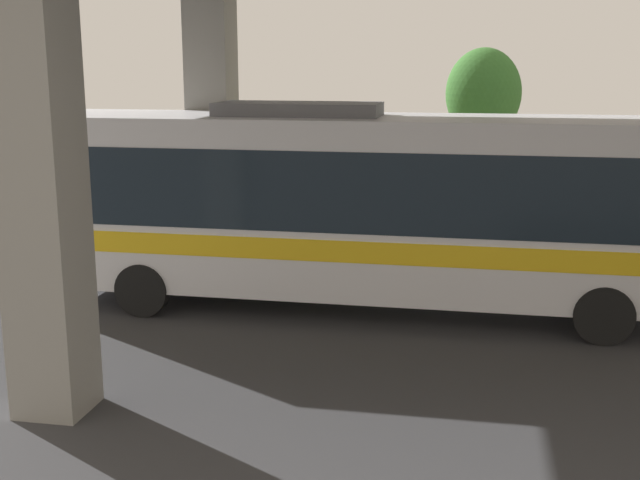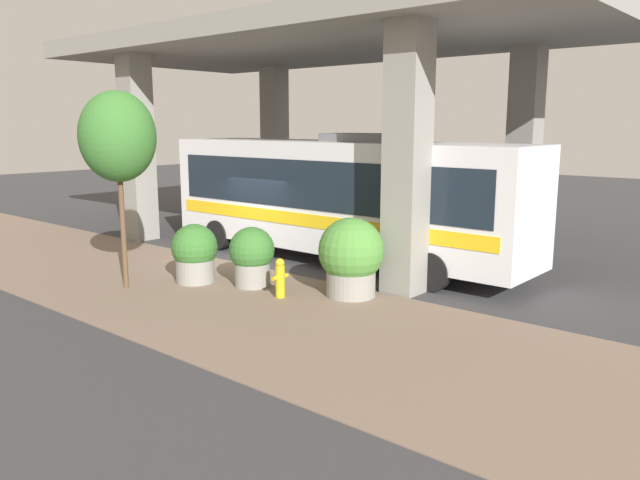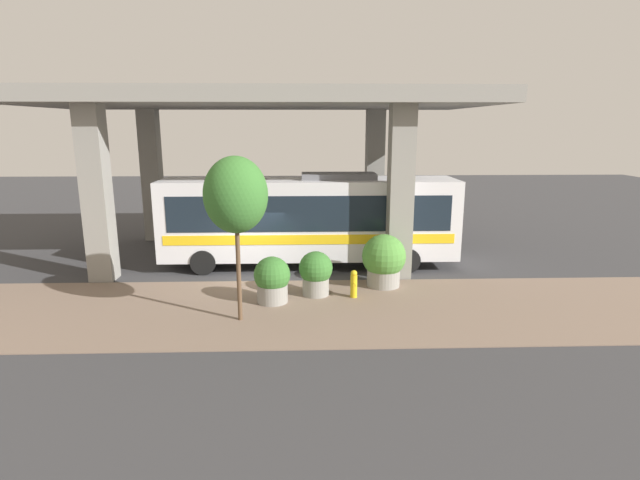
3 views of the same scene
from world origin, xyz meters
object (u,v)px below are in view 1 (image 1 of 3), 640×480
(fire_hydrant, at_px, (325,235))
(planter_front, at_px, (264,223))
(street_tree_near, at_px, (483,94))
(planter_middle, at_px, (377,227))
(planter_back, at_px, (441,224))
(bus, at_px, (362,200))

(fire_hydrant, distance_m, planter_front, 1.79)
(planter_front, xyz_separation_m, street_tree_near, (-3.12, 4.87, 2.84))
(planter_middle, height_order, planter_back, planter_back)
(planter_front, height_order, planter_back, planter_front)
(planter_back, height_order, street_tree_near, street_tree_near)
(fire_hydrant, bearing_deg, street_tree_near, 117.43)
(planter_back, bearing_deg, fire_hydrant, -82.35)
(fire_hydrant, xyz_separation_m, planter_back, (-0.37, 2.76, 0.30))
(fire_hydrant, distance_m, planter_back, 2.80)
(bus, xyz_separation_m, planter_back, (-4.50, 1.30, -1.31))
(bus, relative_size, planter_front, 6.20)
(fire_hydrant, bearing_deg, planter_middle, 76.53)
(fire_hydrant, relative_size, street_tree_near, 0.20)
(planter_front, bearing_deg, fire_hydrant, 135.16)
(planter_middle, distance_m, street_tree_near, 4.42)
(bus, bearing_deg, fire_hydrant, -160.54)
(planter_middle, bearing_deg, street_tree_near, 133.09)
(planter_middle, distance_m, planter_back, 1.62)
(planter_middle, bearing_deg, planter_front, -70.04)
(fire_hydrant, distance_m, street_tree_near, 5.30)
(planter_front, distance_m, planter_back, 4.29)
(fire_hydrant, bearing_deg, planter_back, 97.65)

